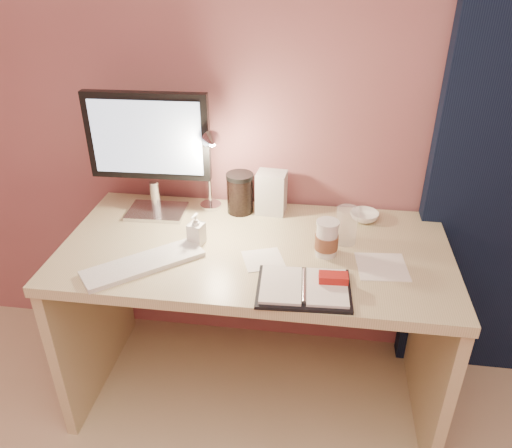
# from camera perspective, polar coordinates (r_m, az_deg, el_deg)

# --- Properties ---
(desk) EXTENTS (1.40, 0.70, 0.73)m
(desk) POSITION_cam_1_polar(r_m,az_deg,el_deg) (1.99, 0.20, -6.90)
(desk) COLOR #C8BC8D
(desk) RESTS_ON ground
(monitor) EXTENTS (0.47, 0.17, 0.50)m
(monitor) POSITION_cam_1_polar(r_m,az_deg,el_deg) (1.94, -12.10, 8.90)
(monitor) COLOR silver
(monitor) RESTS_ON desk
(keyboard) EXTENTS (0.39, 0.36, 0.02)m
(keyboard) POSITION_cam_1_polar(r_m,az_deg,el_deg) (1.74, -12.71, -4.43)
(keyboard) COLOR white
(keyboard) RESTS_ON desk
(planner) EXTENTS (0.31, 0.24, 0.05)m
(planner) POSITION_cam_1_polar(r_m,az_deg,el_deg) (1.59, 5.76, -7.15)
(planner) COLOR black
(planner) RESTS_ON desk
(paper_a) EXTENTS (0.17, 0.17, 0.00)m
(paper_a) POSITION_cam_1_polar(r_m,az_deg,el_deg) (1.73, 0.84, -4.09)
(paper_a) COLOR white
(paper_a) RESTS_ON desk
(paper_b) EXTENTS (0.18, 0.18, 0.00)m
(paper_b) POSITION_cam_1_polar(r_m,az_deg,el_deg) (1.75, 14.19, -4.75)
(paper_b) COLOR white
(paper_b) RESTS_ON desk
(coffee_cup) EXTENTS (0.08, 0.08, 0.13)m
(coffee_cup) POSITION_cam_1_polar(r_m,az_deg,el_deg) (1.74, 8.08, -1.73)
(coffee_cup) COLOR silver
(coffee_cup) RESTS_ON desk
(clear_cup) EXTENTS (0.08, 0.08, 0.14)m
(clear_cup) POSITION_cam_1_polar(r_m,az_deg,el_deg) (1.83, 10.29, -0.17)
(clear_cup) COLOR white
(clear_cup) RESTS_ON desk
(bowl) EXTENTS (0.12, 0.12, 0.04)m
(bowl) POSITION_cam_1_polar(r_m,az_deg,el_deg) (2.01, 12.27, 0.86)
(bowl) COLOR silver
(bowl) RESTS_ON desk
(lotion_bottle) EXTENTS (0.07, 0.07, 0.12)m
(lotion_bottle) POSITION_cam_1_polar(r_m,az_deg,el_deg) (1.81, -6.85, -0.56)
(lotion_bottle) COLOR silver
(lotion_bottle) RESTS_ON desk
(dark_jar) EXTENTS (0.10, 0.10, 0.15)m
(dark_jar) POSITION_cam_1_polar(r_m,az_deg,el_deg) (2.00, -1.84, 3.33)
(dark_jar) COLOR black
(dark_jar) RESTS_ON desk
(product_box) EXTENTS (0.12, 0.10, 0.17)m
(product_box) POSITION_cam_1_polar(r_m,az_deg,el_deg) (2.00, 1.77, 3.61)
(product_box) COLOR silver
(product_box) RESTS_ON desk
(desk_lamp) EXTENTS (0.14, 0.23, 0.37)m
(desk_lamp) POSITION_cam_1_polar(r_m,az_deg,el_deg) (1.91, -7.00, 6.99)
(desk_lamp) COLOR silver
(desk_lamp) RESTS_ON desk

